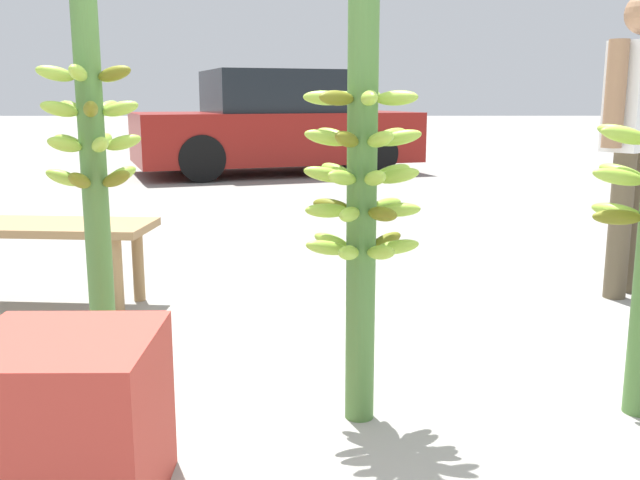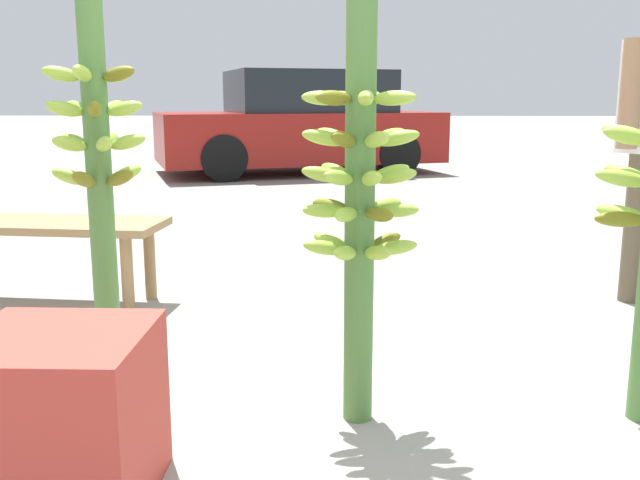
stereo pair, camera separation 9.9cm
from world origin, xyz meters
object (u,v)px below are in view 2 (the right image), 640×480
market_bench (41,233)px  produce_crate (60,419)px  banana_stalk_left (97,148)px  parked_car (301,125)px  banana_stalk_center (360,179)px

market_bench → produce_crate: produce_crate is taller
banana_stalk_left → parked_car: (0.29, 7.68, -0.20)m
banana_stalk_left → market_bench: 1.30m
banana_stalk_center → market_bench: (-1.62, 1.32, -0.44)m
banana_stalk_left → banana_stalk_center: (0.95, -0.33, -0.07)m
banana_stalk_left → market_bench: size_ratio=1.31×
banana_stalk_left → banana_stalk_center: banana_stalk_left is taller
parked_car → banana_stalk_center: bearing=165.7°
banana_stalk_left → banana_stalk_center: 1.01m
market_bench → produce_crate: size_ratio=2.78×
banana_stalk_left → banana_stalk_center: bearing=-19.2°
banana_stalk_left → produce_crate: 1.09m
banana_stalk_left → produce_crate: bearing=-79.9°
market_bench → parked_car: bearing=86.9°
banana_stalk_left → market_bench: banana_stalk_left is taller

